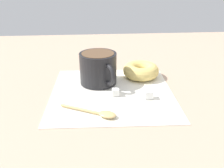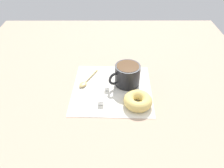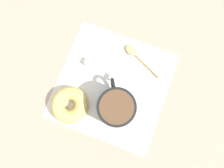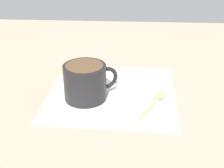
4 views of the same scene
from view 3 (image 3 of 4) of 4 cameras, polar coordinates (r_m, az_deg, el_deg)
The scene contains 7 objects.
ground_plane at distance 59.41cm, azimuth 2.17°, elevation 0.50°, with size 120.00×120.00×2.00cm, color tan.
napkin at distance 58.03cm, azimuth 0.00°, elevation -0.38°, with size 28.33×28.33×0.30cm, color white.
coffee_cup at distance 53.10cm, azimuth 1.10°, elevation -6.12°, with size 9.19×11.61×7.83cm.
donut at distance 56.50cm, azimuth -10.99°, elevation -5.39°, with size 9.54×9.54×3.46cm, color #E5C66B.
spoon at distance 59.88cm, azimuth 6.12°, elevation 7.70°, with size 11.64×6.94×0.90cm.
sugar_cube at distance 57.51cm, azimuth -0.04°, elevation 1.76°, with size 1.54×1.54×1.54cm, color white.
sugar_cube_extra at distance 58.72cm, azimuth -6.17°, elevation 5.64°, with size 1.78×1.78×1.78cm, color white.
Camera 3 is at (1.48, -11.29, 57.31)cm, focal length 35.00 mm.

